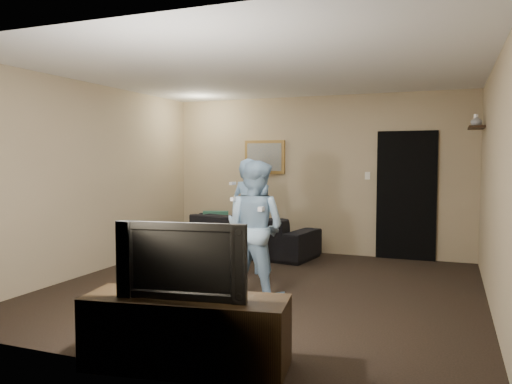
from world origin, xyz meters
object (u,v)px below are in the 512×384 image
at_px(tv_console, 186,332).
at_px(television, 185,259).
at_px(wii_player_right, 255,228).
at_px(sofa, 248,234).
at_px(wii_player_left, 250,216).

relative_size(tv_console, television, 1.55).
distance_m(television, wii_player_right, 2.02).
bearing_deg(wii_player_right, sofa, 114.16).
xyz_separation_m(tv_console, television, (0.00, 0.00, 0.57)).
xyz_separation_m(sofa, wii_player_right, (1.01, -2.26, 0.45)).
bearing_deg(television, sofa, 97.12).
relative_size(television, wii_player_left, 0.64).
height_order(tv_console, television, television).
height_order(sofa, wii_player_right, wii_player_right).
bearing_deg(television, wii_player_right, 87.29).
xyz_separation_m(wii_player_left, wii_player_right, (0.50, -1.08, -0.01)).
bearing_deg(tv_console, wii_player_right, 87.29).
xyz_separation_m(television, wii_player_left, (-0.72, 3.09, -0.03)).
xyz_separation_m(sofa, television, (1.24, -4.27, 0.49)).
bearing_deg(tv_console, wii_player_left, 94.12).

